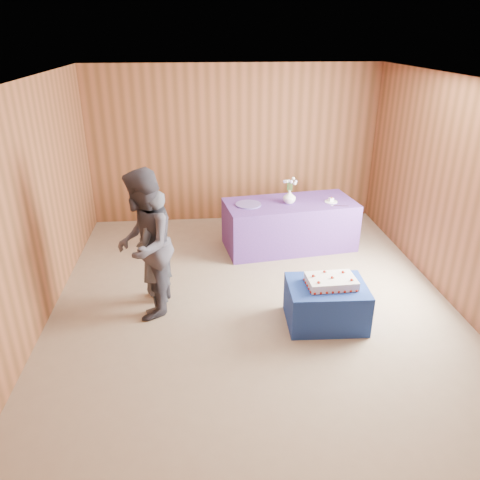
{
  "coord_description": "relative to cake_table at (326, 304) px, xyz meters",
  "views": [
    {
      "loc": [
        -0.63,
        -5.05,
        3.18
      ],
      "look_at": [
        -0.16,
        0.1,
        0.85
      ],
      "focal_mm": 35.0,
      "sensor_mm": 36.0,
      "label": 1
    }
  ],
  "objects": [
    {
      "name": "ground",
      "position": [
        -0.8,
        0.48,
        -0.25
      ],
      "size": [
        6.0,
        6.0,
        0.0
      ],
      "primitive_type": "plane",
      "color": "#88745E",
      "rests_on": "ground"
    },
    {
      "name": "room_shell",
      "position": [
        -0.8,
        0.48,
        1.55
      ],
      "size": [
        5.04,
        6.04,
        2.72
      ],
      "color": "brown",
      "rests_on": "ground"
    },
    {
      "name": "cake_table",
      "position": [
        0.0,
        0.0,
        0.0
      ],
      "size": [
        0.93,
        0.74,
        0.5
      ],
      "primitive_type": "cube",
      "rotation": [
        0.0,
        0.0,
        -0.04
      ],
      "color": "navy",
      "rests_on": "ground"
    },
    {
      "name": "serving_table",
      "position": [
        -0.03,
        2.15,
        0.12
      ],
      "size": [
        2.1,
        1.17,
        0.75
      ],
      "primitive_type": "cube",
      "rotation": [
        0.0,
        0.0,
        0.14
      ],
      "color": "#5D3187",
      "rests_on": "ground"
    },
    {
      "name": "sheet_cake",
      "position": [
        0.04,
        -0.0,
        0.3
      ],
      "size": [
        0.59,
        0.41,
        0.13
      ],
      "rotation": [
        0.0,
        0.0,
        0.04
      ],
      "color": "white",
      "rests_on": "cake_table"
    },
    {
      "name": "vase",
      "position": [
        -0.06,
        2.11,
        0.6
      ],
      "size": [
        0.22,
        0.22,
        0.2
      ],
      "primitive_type": "imported",
      "rotation": [
        0.0,
        0.0,
        0.13
      ],
      "color": "white",
      "rests_on": "serving_table"
    },
    {
      "name": "flower_spray",
      "position": [
        -0.06,
        2.11,
        0.84
      ],
      "size": [
        0.22,
        0.22,
        0.17
      ],
      "color": "#2A6A2C",
      "rests_on": "vase"
    },
    {
      "name": "platter",
      "position": [
        -0.69,
        2.07,
        0.51
      ],
      "size": [
        0.43,
        0.43,
        0.02
      ],
      "primitive_type": "cylinder",
      "rotation": [
        0.0,
        0.0,
        0.11
      ],
      "color": "#5C4C99",
      "rests_on": "serving_table"
    },
    {
      "name": "plate",
      "position": [
        0.59,
        2.09,
        0.51
      ],
      "size": [
        0.26,
        0.26,
        0.01
      ],
      "primitive_type": "cylinder",
      "rotation": [
        0.0,
        0.0,
        0.43
      ],
      "color": "white",
      "rests_on": "serving_table"
    },
    {
      "name": "cake_slice",
      "position": [
        0.59,
        2.09,
        0.54
      ],
      "size": [
        0.08,
        0.07,
        0.08
      ],
      "rotation": [
        0.0,
        0.0,
        0.25
      ],
      "color": "white",
      "rests_on": "plate"
    },
    {
      "name": "knife",
      "position": [
        0.68,
        1.91,
        0.5
      ],
      "size": [
        0.26,
        0.07,
        0.0
      ],
      "primitive_type": "cube",
      "rotation": [
        0.0,
        0.0,
        -0.19
      ],
      "color": "#AEAFB3",
      "rests_on": "serving_table"
    },
    {
      "name": "guest_left",
      "position": [
        -2.0,
        0.49,
        0.52
      ],
      "size": [
        0.5,
        0.64,
        1.54
      ],
      "primitive_type": "imported",
      "rotation": [
        0.0,
        0.0,
        -1.83
      ],
      "color": "#363840",
      "rests_on": "ground"
    },
    {
      "name": "guest_right",
      "position": [
        -2.09,
        0.43,
        0.65
      ],
      "size": [
        0.73,
        0.91,
        1.8
      ],
      "primitive_type": "imported",
      "rotation": [
        0.0,
        0.0,
        -1.63
      ],
      "color": "#35333D",
      "rests_on": "ground"
    }
  ]
}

